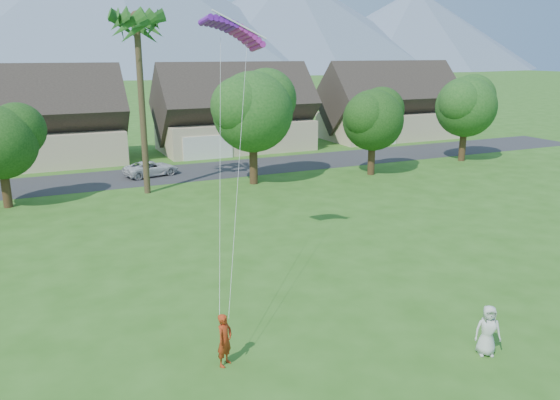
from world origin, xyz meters
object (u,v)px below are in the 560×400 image
kite_flyer (225,340)px  watcher (488,330)px  parked_car (151,168)px  parafoil_kite (234,28)px

kite_flyer → watcher: 8.64m
watcher → parked_car: watcher is taller
watcher → parked_car: 32.31m
kite_flyer → parafoil_kite: bearing=29.1°
watcher → parafoil_kite: parafoil_kite is taller
parafoil_kite → parked_car: bearing=86.0°
kite_flyer → watcher: kite_flyer is taller
parked_car → watcher: bearing=174.5°
parafoil_kite → watcher: bearing=-68.9°
watcher → parked_car: bearing=125.3°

